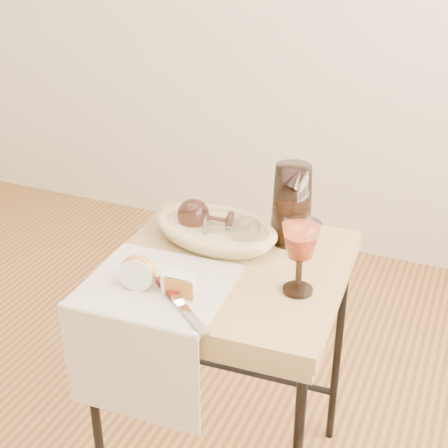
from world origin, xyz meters
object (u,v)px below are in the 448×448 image
at_px(goblet_lying_b, 229,229).
at_px(apple_half, 138,271).
at_px(goblet_lying_a, 209,218).
at_px(pitcher, 292,204).
at_px(table_knife, 179,302).
at_px(wine_goblet, 300,258).
at_px(bread_basket, 216,233).
at_px(side_table, 227,379).
at_px(tea_towel, 157,285).

relative_size(goblet_lying_b, apple_half, 1.50).
bearing_deg(goblet_lying_a, apple_half, 80.41).
relative_size(pitcher, table_knife, 1.09).
distance_m(goblet_lying_a, wine_goblet, 0.34).
distance_m(bread_basket, pitcher, 0.21).
bearing_deg(wine_goblet, pitcher, 112.17).
height_order(goblet_lying_b, wine_goblet, wine_goblet).
bearing_deg(side_table, table_knife, -95.86).
distance_m(side_table, wine_goblet, 0.50).
distance_m(pitcher, table_knife, 0.43).
bearing_deg(bread_basket, goblet_lying_b, -13.00).
bearing_deg(pitcher, side_table, -96.77).
xyz_separation_m(tea_towel, bread_basket, (0.03, 0.26, 0.02)).
bearing_deg(wine_goblet, goblet_lying_a, 151.22).
distance_m(bread_basket, goblet_lying_a, 0.04).
xyz_separation_m(side_table, goblet_lying_a, (-0.10, 0.11, 0.42)).
bearing_deg(side_table, wine_goblet, -14.38).
height_order(goblet_lying_b, table_knife, goblet_lying_b).
bearing_deg(bread_basket, side_table, -44.46).
xyz_separation_m(side_table, pitcher, (0.10, 0.18, 0.47)).
bearing_deg(bread_basket, wine_goblet, -20.19).
bearing_deg(apple_half, wine_goblet, 9.59).
relative_size(side_table, table_knife, 3.16).
height_order(pitcher, apple_half, pitcher).
height_order(tea_towel, table_knife, table_knife).
bearing_deg(side_table, pitcher, 59.75).
height_order(goblet_lying_a, table_knife, goblet_lying_a).
height_order(wine_goblet, table_knife, wine_goblet).
relative_size(side_table, bread_basket, 2.42).
distance_m(goblet_lying_a, pitcher, 0.22).
xyz_separation_m(side_table, goblet_lying_b, (-0.03, 0.08, 0.42)).
xyz_separation_m(pitcher, wine_goblet, (0.09, -0.23, -0.02)).
xyz_separation_m(tea_towel, goblet_lying_b, (0.08, 0.24, 0.05)).
bearing_deg(pitcher, table_knife, -84.30).
bearing_deg(wine_goblet, side_table, 165.62).
bearing_deg(goblet_lying_b, pitcher, 22.60).
height_order(bread_basket, table_knife, bread_basket).
height_order(pitcher, table_knife, pitcher).
height_order(side_table, goblet_lying_b, goblet_lying_b).
distance_m(apple_half, table_knife, 0.13).
xyz_separation_m(goblet_lying_a, apple_half, (-0.04, -0.30, -0.01)).
distance_m(bread_basket, table_knife, 0.32).
relative_size(wine_goblet, table_knife, 0.78).
distance_m(goblet_lying_b, wine_goblet, 0.27).
relative_size(side_table, goblet_lying_a, 5.16).
xyz_separation_m(bread_basket, apple_half, (-0.07, -0.28, 0.02)).
bearing_deg(bread_basket, apple_half, -94.86).
xyz_separation_m(bread_basket, pitcher, (0.18, 0.08, 0.08)).
bearing_deg(goblet_lying_b, side_table, -82.55).
height_order(side_table, pitcher, pitcher).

